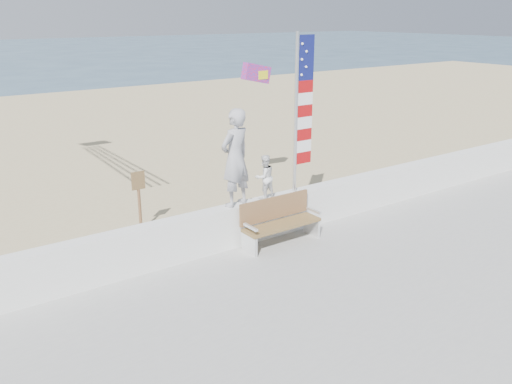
% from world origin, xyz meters
% --- Properties ---
extents(ground, '(220.00, 220.00, 0.00)m').
position_xyz_m(ground, '(0.00, 0.00, 0.00)').
color(ground, '#335066').
rests_on(ground, ground).
extents(sand, '(90.00, 40.00, 0.08)m').
position_xyz_m(sand, '(0.00, 9.00, 0.04)').
color(sand, tan).
rests_on(sand, ground).
extents(seawall, '(30.00, 0.35, 0.90)m').
position_xyz_m(seawall, '(0.00, 2.00, 0.63)').
color(seawall, white).
rests_on(seawall, boardwalk).
extents(adult, '(0.85, 0.66, 2.05)m').
position_xyz_m(adult, '(-0.18, 2.00, 2.10)').
color(adult, '#9A9A9F').
rests_on(adult, seawall).
extents(child, '(0.49, 0.38, 0.98)m').
position_xyz_m(child, '(0.56, 2.00, 1.57)').
color(child, silver).
rests_on(child, seawall).
extents(bench, '(1.80, 0.57, 1.00)m').
position_xyz_m(bench, '(0.63, 1.55, 0.69)').
color(bench, olive).
rests_on(bench, boardwalk).
extents(flag, '(0.50, 0.08, 3.50)m').
position_xyz_m(flag, '(1.53, 2.00, 2.99)').
color(flag, silver).
rests_on(flag, seawall).
extents(parafoil_kite, '(0.88, 0.26, 0.60)m').
position_xyz_m(parafoil_kite, '(2.44, 4.93, 3.40)').
color(parafoil_kite, red).
rests_on(parafoil_kite, ground).
extents(sign, '(0.32, 0.07, 1.46)m').
position_xyz_m(sign, '(-1.47, 4.08, 0.94)').
color(sign, brown).
rests_on(sign, sand).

